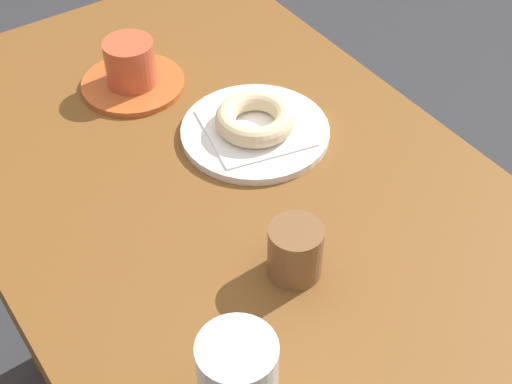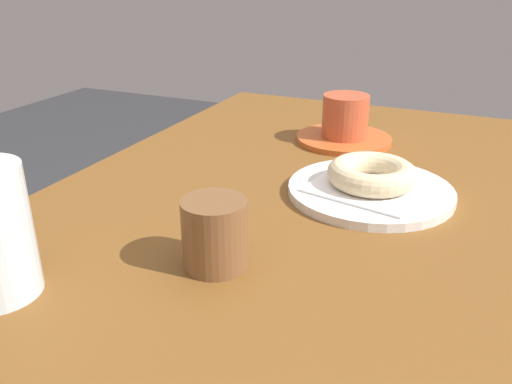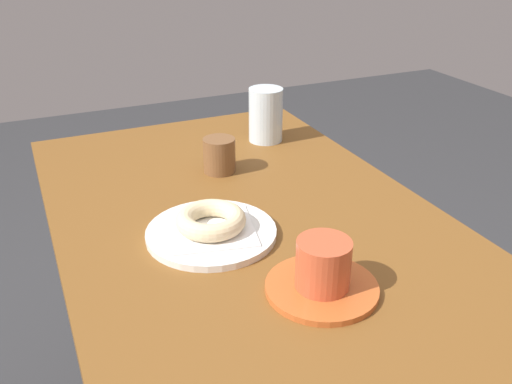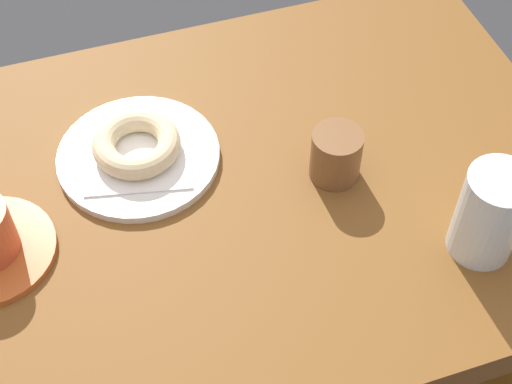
% 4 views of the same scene
% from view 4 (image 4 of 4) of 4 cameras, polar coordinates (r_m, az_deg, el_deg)
% --- Properties ---
extents(table, '(0.98, 0.62, 0.74)m').
position_cam_4_polar(table, '(1.04, -4.28, -4.80)').
color(table, brown).
rests_on(table, ground_plane).
extents(plate_sugar_ring, '(0.20, 0.20, 0.01)m').
position_cam_4_polar(plate_sugar_ring, '(0.97, -8.74, 2.65)').
color(plate_sugar_ring, white).
rests_on(plate_sugar_ring, table).
extents(napkin_sugar_ring, '(0.16, 0.16, 0.00)m').
position_cam_4_polar(napkin_sugar_ring, '(0.97, -8.79, 2.93)').
color(napkin_sugar_ring, white).
rests_on(napkin_sugar_ring, plate_sugar_ring).
extents(donut_sugar_ring, '(0.11, 0.11, 0.03)m').
position_cam_4_polar(donut_sugar_ring, '(0.96, -8.90, 3.55)').
color(donut_sugar_ring, beige).
rests_on(donut_sugar_ring, napkin_sugar_ring).
extents(water_glass, '(0.07, 0.07, 0.12)m').
position_cam_4_polar(water_glass, '(0.88, 17.05, -1.59)').
color(water_glass, silver).
rests_on(water_glass, table).
extents(sugar_jar, '(0.06, 0.06, 0.07)m').
position_cam_4_polar(sugar_jar, '(0.93, 5.99, 2.76)').
color(sugar_jar, brown).
rests_on(sugar_jar, table).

